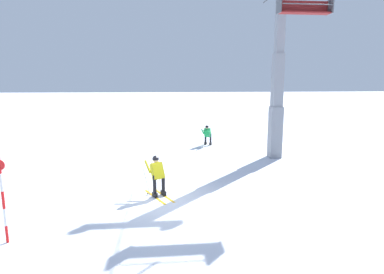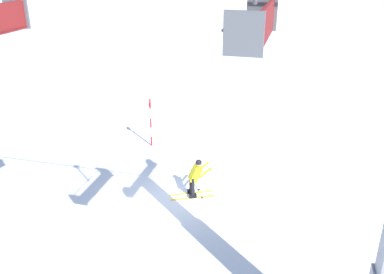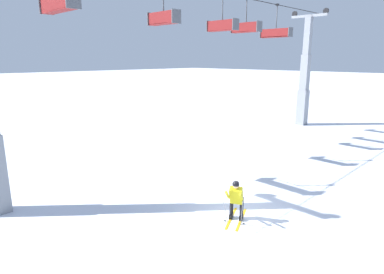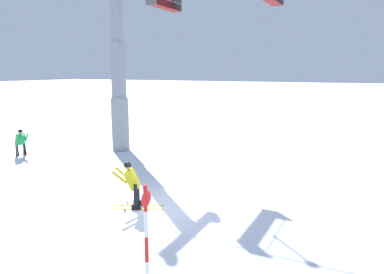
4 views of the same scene
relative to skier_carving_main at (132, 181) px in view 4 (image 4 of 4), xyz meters
name	(u,v)px [view 4 (image 4 of 4)]	position (x,y,z in m)	size (l,w,h in m)	color
ground_plane	(162,208)	(0.88, 0.38, -0.87)	(260.00, 260.00, 0.00)	white
skier_carving_main	(132,181)	(0.00, 0.00, 0.00)	(1.74, 1.22, 1.63)	yellow
lift_tower_near	(119,78)	(-5.53, 6.55, 3.07)	(0.65, 3.02, 9.21)	gray
chairlift_seat_nearest	(163,3)	(-2.71, 6.55, 6.62)	(0.61, 2.39, 1.93)	black
trail_marker_pole	(147,245)	(3.21, -3.93, 0.41)	(0.07, 0.28, 2.38)	red
skier_distant_uphill	(21,141)	(-9.32, 3.24, -0.09)	(1.74, 1.19, 1.50)	white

